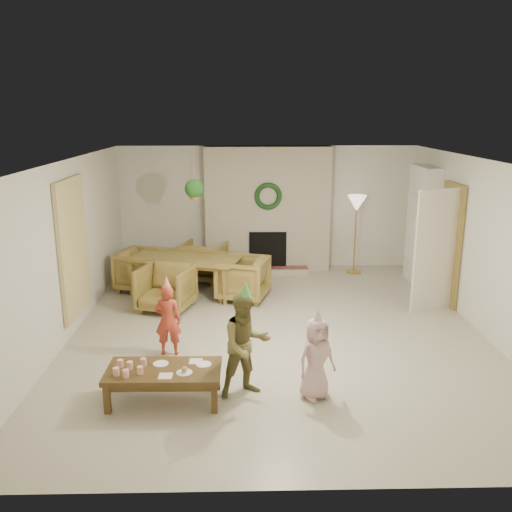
{
  "coord_description": "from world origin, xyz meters",
  "views": [
    {
      "loc": [
        -0.48,
        -7.46,
        3.16
      ],
      "look_at": [
        -0.3,
        0.4,
        1.05
      ],
      "focal_mm": 37.91,
      "sensor_mm": 36.0,
      "label": 1
    }
  ],
  "objects_px": {
    "child_plaid": "(246,345)",
    "dining_chair_near": "(166,288)",
    "dining_chair_far": "(203,261)",
    "coffee_table_top": "(164,371)",
    "dining_table": "(186,275)",
    "dining_chair_left": "(143,270)",
    "dining_chair_right": "(243,278)",
    "child_red": "(168,320)",
    "child_pink": "(316,359)"
  },
  "relations": [
    {
      "from": "child_plaid",
      "to": "dining_chair_near",
      "type": "bearing_deg",
      "value": 93.2
    },
    {
      "from": "dining_chair_far",
      "to": "coffee_table_top",
      "type": "xyz_separation_m",
      "value": [
        -0.11,
        -4.52,
        -0.01
      ]
    },
    {
      "from": "dining_table",
      "to": "dining_chair_far",
      "type": "distance_m",
      "value": 0.84
    },
    {
      "from": "dining_chair_left",
      "to": "dining_chair_right",
      "type": "bearing_deg",
      "value": -90.0
    },
    {
      "from": "child_red",
      "to": "dining_chair_far",
      "type": "bearing_deg",
      "value": -93.85
    },
    {
      "from": "child_red",
      "to": "dining_chair_near",
      "type": "bearing_deg",
      "value": -81.08
    },
    {
      "from": "dining_chair_right",
      "to": "coffee_table_top",
      "type": "distance_m",
      "value": 3.52
    },
    {
      "from": "dining_chair_far",
      "to": "child_plaid",
      "type": "relative_size",
      "value": 0.67
    },
    {
      "from": "child_red",
      "to": "child_plaid",
      "type": "height_order",
      "value": "child_plaid"
    },
    {
      "from": "child_plaid",
      "to": "coffee_table_top",
      "type": "bearing_deg",
      "value": 166.56
    },
    {
      "from": "dining_table",
      "to": "child_red",
      "type": "height_order",
      "value": "child_red"
    },
    {
      "from": "dining_chair_right",
      "to": "coffee_table_top",
      "type": "relative_size",
      "value": 0.65
    },
    {
      "from": "dining_table",
      "to": "dining_chair_near",
      "type": "bearing_deg",
      "value": -90.0
    },
    {
      "from": "dining_chair_right",
      "to": "dining_chair_near",
      "type": "bearing_deg",
      "value": -51.34
    },
    {
      "from": "dining_chair_far",
      "to": "coffee_table_top",
      "type": "distance_m",
      "value": 4.52
    },
    {
      "from": "dining_chair_near",
      "to": "coffee_table_top",
      "type": "xyz_separation_m",
      "value": [
        0.37,
        -2.9,
        -0.01
      ]
    },
    {
      "from": "dining_table",
      "to": "child_pink",
      "type": "bearing_deg",
      "value": -46.6
    },
    {
      "from": "child_red",
      "to": "child_plaid",
      "type": "bearing_deg",
      "value": 133.6
    },
    {
      "from": "child_pink",
      "to": "dining_chair_far",
      "type": "bearing_deg",
      "value": 81.54
    },
    {
      "from": "dining_chair_near",
      "to": "dining_chair_right",
      "type": "xyz_separation_m",
      "value": [
        1.25,
        0.5,
        0.0
      ]
    },
    {
      "from": "dining_chair_left",
      "to": "dining_chair_far",
      "type": "bearing_deg",
      "value": -45.0
    },
    {
      "from": "dining_table",
      "to": "dining_chair_far",
      "type": "height_order",
      "value": "dining_chair_far"
    },
    {
      "from": "dining_chair_left",
      "to": "coffee_table_top",
      "type": "relative_size",
      "value": 0.65
    },
    {
      "from": "dining_chair_far",
      "to": "dining_chair_left",
      "type": "height_order",
      "value": "same"
    },
    {
      "from": "dining_table",
      "to": "coffee_table_top",
      "type": "relative_size",
      "value": 1.51
    },
    {
      "from": "dining_chair_far",
      "to": "dining_chair_left",
      "type": "distance_m",
      "value": 1.19
    },
    {
      "from": "dining_table",
      "to": "child_red",
      "type": "relative_size",
      "value": 1.98
    },
    {
      "from": "dining_chair_near",
      "to": "child_pink",
      "type": "relative_size",
      "value": 0.86
    },
    {
      "from": "dining_chair_far",
      "to": "dining_chair_right",
      "type": "bearing_deg",
      "value": 141.34
    },
    {
      "from": "coffee_table_top",
      "to": "child_red",
      "type": "relative_size",
      "value": 1.31
    },
    {
      "from": "dining_chair_far",
      "to": "child_plaid",
      "type": "bearing_deg",
      "value": 117.2
    },
    {
      "from": "coffee_table_top",
      "to": "child_pink",
      "type": "bearing_deg",
      "value": 1.94
    },
    {
      "from": "child_plaid",
      "to": "dining_table",
      "type": "bearing_deg",
      "value": 84.52
    },
    {
      "from": "dining_chair_far",
      "to": "child_red",
      "type": "bearing_deg",
      "value": 102.93
    },
    {
      "from": "coffee_table_top",
      "to": "child_pink",
      "type": "xyz_separation_m",
      "value": [
        1.71,
        0.04,
        0.12
      ]
    },
    {
      "from": "dining_table",
      "to": "coffee_table_top",
      "type": "xyz_separation_m",
      "value": [
        0.13,
        -3.71,
        0.02
      ]
    },
    {
      "from": "dining_chair_right",
      "to": "child_plaid",
      "type": "height_order",
      "value": "child_plaid"
    },
    {
      "from": "dining_chair_left",
      "to": "coffee_table_top",
      "type": "distance_m",
      "value": 4.07
    },
    {
      "from": "dining_chair_left",
      "to": "child_red",
      "type": "relative_size",
      "value": 0.84
    },
    {
      "from": "child_plaid",
      "to": "child_pink",
      "type": "height_order",
      "value": "child_plaid"
    },
    {
      "from": "dining_table",
      "to": "coffee_table_top",
      "type": "bearing_deg",
      "value": -71.18
    },
    {
      "from": "dining_table",
      "to": "dining_chair_left",
      "type": "xyz_separation_m",
      "value": [
        -0.81,
        0.24,
        0.04
      ]
    },
    {
      "from": "dining_chair_left",
      "to": "dining_table",
      "type": "bearing_deg",
      "value": -90.0
    },
    {
      "from": "dining_chair_left",
      "to": "child_plaid",
      "type": "bearing_deg",
      "value": -137.28
    },
    {
      "from": "child_red",
      "to": "child_pink",
      "type": "relative_size",
      "value": 1.02
    },
    {
      "from": "child_pink",
      "to": "coffee_table_top",
      "type": "bearing_deg",
      "value": 153.2
    },
    {
      "from": "dining_table",
      "to": "child_red",
      "type": "xyz_separation_m",
      "value": [
        0.02,
        -2.5,
        0.15
      ]
    },
    {
      "from": "dining_chair_far",
      "to": "child_pink",
      "type": "height_order",
      "value": "child_pink"
    },
    {
      "from": "dining_chair_left",
      "to": "coffee_table_top",
      "type": "xyz_separation_m",
      "value": [
        0.94,
        -3.96,
        -0.01
      ]
    },
    {
      "from": "dining_chair_far",
      "to": "dining_chair_right",
      "type": "distance_m",
      "value": 1.35
    }
  ]
}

